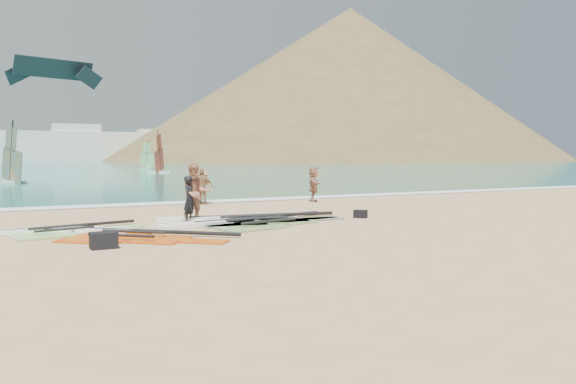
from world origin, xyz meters
name	(u,v)px	position (x,y,z in m)	size (l,w,h in m)	color
ground	(319,241)	(0.00, 0.00, 0.00)	(300.00, 300.00, 0.00)	tan
sea	(41,163)	(0.00, 132.00, 0.00)	(300.00, 240.00, 0.06)	#0D5E58
surf_line	(185,203)	(0.00, 12.30, 0.00)	(300.00, 1.20, 0.04)	white
headland_main	(349,160)	(85.00, 130.00, 0.00)	(143.00, 143.00, 45.00)	brown
headland_minor	(419,160)	(120.00, 140.00, 0.00)	(70.00, 70.00, 28.00)	brown
rig_grey	(236,220)	(-0.35, 5.00, 0.05)	(6.32, 2.92, 0.20)	#242426
rig_green	(43,232)	(-6.35, 4.77, 0.05)	(5.00, 2.47, 0.19)	#69D11D
rig_orange	(241,223)	(-0.56, 4.05, 0.05)	(6.41, 3.17, 0.20)	orange
rig_red	(120,235)	(-4.48, 3.17, 0.05)	(4.66, 4.73, 0.20)	red
gear_bag_near	(104,240)	(-5.18, 1.36, 0.20)	(0.62, 0.45, 0.39)	black
gear_bag_far	(360,214)	(3.93, 3.91, 0.14)	(0.47, 0.33, 0.28)	black
person_wetsuit	(190,199)	(-1.85, 5.34, 0.77)	(0.56, 0.37, 1.53)	black
beachgoer_left	(195,193)	(-1.62, 5.43, 0.97)	(0.94, 0.74, 1.94)	#AD6E4D
beachgoer_mid	(203,187)	(0.60, 11.50, 0.76)	(0.99, 0.57, 1.53)	tan
beachgoer_back	(202,187)	(0.49, 11.23, 0.80)	(0.94, 0.39, 1.60)	#956D44
beachgoer_right	(314,184)	(5.66, 10.39, 0.83)	(1.55, 0.49, 1.67)	#A66E56
windsurfer_left	(12,166)	(-6.87, 33.81, 1.36)	(2.67, 2.90, 4.75)	white
windsurfer_centre	(159,161)	(8.34, 51.06, 1.40)	(2.72, 2.86, 4.97)	white
windsurfer_right	(147,160)	(10.60, 67.57, 1.25)	(2.31, 2.41, 4.22)	white
kitesurf_kite	(54,71)	(-2.70, 48.20, 10.43)	(8.79, 3.45, 2.81)	black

